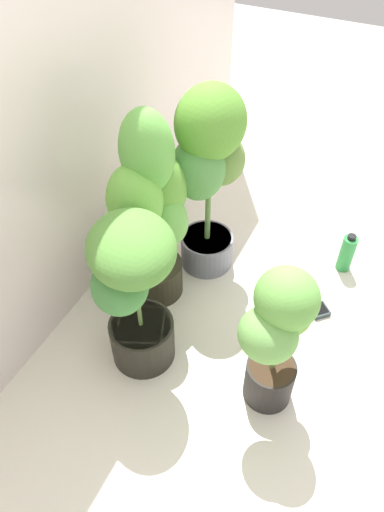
# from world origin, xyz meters

# --- Properties ---
(ground_plane) EXTENTS (8.00, 8.00, 0.00)m
(ground_plane) POSITION_xyz_m (0.00, 0.00, 0.00)
(ground_plane) COLOR silver
(ground_plane) RESTS_ON ground
(mylar_back_wall) EXTENTS (3.20, 0.01, 2.00)m
(mylar_back_wall) POSITION_xyz_m (0.00, 0.86, 1.00)
(mylar_back_wall) COLOR silver
(mylar_back_wall) RESTS_ON ground
(potted_plant_front_left) EXTENTS (0.33, 0.29, 0.70)m
(potted_plant_front_left) POSITION_xyz_m (-0.29, -0.11, 0.41)
(potted_plant_front_left) COLOR #272423
(potted_plant_front_left) RESTS_ON ground
(potted_plant_back_center) EXTENTS (0.45, 0.34, 0.95)m
(potted_plant_back_center) POSITION_xyz_m (0.01, 0.54, 0.53)
(potted_plant_back_center) COLOR #2A281A
(potted_plant_back_center) RESTS_ON ground
(potted_plant_back_left) EXTENTS (0.47, 0.47, 0.73)m
(potted_plant_back_left) POSITION_xyz_m (-0.34, 0.43, 0.44)
(potted_plant_back_left) COLOR black
(potted_plant_back_left) RESTS_ON ground
(potted_plant_back_right) EXTENTS (0.43, 0.34, 0.94)m
(potted_plant_back_right) POSITION_xyz_m (0.29, 0.42, 0.58)
(potted_plant_back_right) COLOR slate
(potted_plant_back_right) RESTS_ON ground
(hygrometer_box) EXTENTS (0.11, 0.11, 0.03)m
(hygrometer_box) POSITION_xyz_m (0.22, -0.19, 0.01)
(hygrometer_box) COLOR #2B3838
(hygrometer_box) RESTS_ON ground
(nutrient_bottle) EXTENTS (0.07, 0.07, 0.22)m
(nutrient_bottle) POSITION_xyz_m (0.55, -0.22, 0.10)
(nutrient_bottle) COLOR green
(nutrient_bottle) RESTS_ON ground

